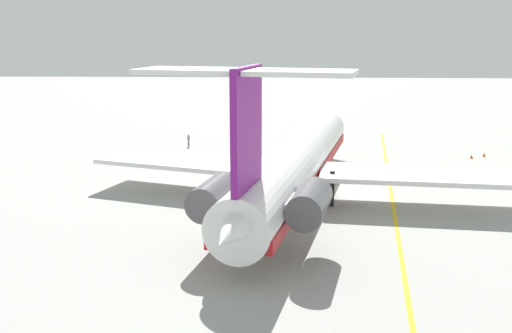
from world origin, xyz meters
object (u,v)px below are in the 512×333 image
(safety_cone_nose, at_px, (471,156))
(ground_crew_near_nose, at_px, (188,139))
(safety_cone_tail, at_px, (484,155))
(main_jetliner, at_px, (295,165))

(safety_cone_nose, bearing_deg, ground_crew_near_nose, 80.40)
(ground_crew_near_nose, relative_size, safety_cone_tail, 3.09)
(ground_crew_near_nose, distance_m, safety_cone_nose, 38.59)
(safety_cone_nose, bearing_deg, main_jetliner, 132.15)
(main_jetliner, xyz_separation_m, safety_cone_nose, (21.19, -23.41, -3.50))
(ground_crew_near_nose, relative_size, safety_cone_nose, 3.09)
(ground_crew_near_nose, xyz_separation_m, safety_cone_nose, (-6.43, -38.05, -0.80))
(ground_crew_near_nose, bearing_deg, main_jetliner, -132.79)
(ground_crew_near_nose, height_order, safety_cone_tail, ground_crew_near_nose)
(safety_cone_nose, height_order, safety_cone_tail, same)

